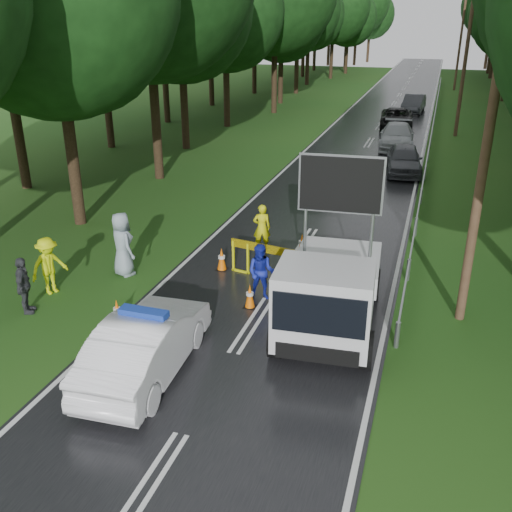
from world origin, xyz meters
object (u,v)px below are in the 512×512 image
at_px(police_sedan, 146,345).
at_px(queue_car_fourth, 414,104).
at_px(officer, 262,228).
at_px(queue_car_third, 396,118).
at_px(queue_car_first, 404,159).
at_px(queue_car_second, 397,136).
at_px(civilian, 261,272).
at_px(barrier, 271,254).
at_px(work_truck, 330,290).

xyz_separation_m(police_sedan, queue_car_fourth, (3.50, 39.96, -0.02)).
bearing_deg(officer, queue_car_third, -116.81).
bearing_deg(queue_car_first, queue_car_second, 91.92).
bearing_deg(civilian, queue_car_fourth, 84.65).
bearing_deg(officer, barrier, 92.24).
bearing_deg(barrier, civilian, -75.69).
bearing_deg(work_truck, queue_car_third, 87.59).
bearing_deg(police_sedan, queue_car_third, -97.87).
height_order(police_sedan, queue_car_second, police_sedan).
relative_size(work_truck, queue_car_first, 1.29).
bearing_deg(queue_car_first, queue_car_third, 90.23).
bearing_deg(queue_car_fourth, queue_car_third, -92.22).
bearing_deg(police_sedan, work_truck, -141.60).
xyz_separation_m(police_sedan, queue_car_third, (2.73, 32.72, -0.07)).
height_order(barrier, officer, officer).
relative_size(barrier, queue_car_second, 0.54).
bearing_deg(queue_car_third, civilian, -97.30).
height_order(police_sedan, queue_car_third, police_sedan).
relative_size(officer, queue_car_first, 0.39).
bearing_deg(queue_car_second, officer, -102.82).
relative_size(police_sedan, work_truck, 0.83).
height_order(police_sedan, queue_car_first, police_sedan).
height_order(barrier, queue_car_fourth, queue_car_fourth).
xyz_separation_m(police_sedan, barrier, (1.25, 5.61, 0.11)).
bearing_deg(civilian, queue_car_second, 82.87).
xyz_separation_m(officer, civilian, (1.06, -3.50, 0.00)).
bearing_deg(queue_car_third, barrier, -97.65).
relative_size(work_truck, queue_car_fourth, 1.24).
relative_size(police_sedan, queue_car_second, 0.92).
bearing_deg(queue_car_second, police_sedan, -100.64).
xyz_separation_m(work_truck, queue_car_fourth, (-0.02, 36.84, -0.42)).
height_order(police_sedan, queue_car_fourth, police_sedan).
bearing_deg(civilian, queue_car_third, 85.34).
distance_m(civilian, queue_car_first, 15.77).
xyz_separation_m(civilian, queue_car_second, (1.97, 21.52, -0.11)).
bearing_deg(work_truck, queue_car_second, 86.54).
xyz_separation_m(officer, queue_car_second, (3.02, 18.02, -0.11)).
distance_m(work_truck, queue_car_fourth, 36.84).
height_order(work_truck, queue_car_second, work_truck).
relative_size(barrier, queue_car_third, 0.56).
distance_m(queue_car_second, queue_car_fourth, 14.15).
height_order(work_truck, civilian, work_truck).
height_order(queue_car_third, queue_car_fourth, queue_car_fourth).
height_order(civilian, queue_car_third, civilian).
bearing_deg(officer, police_sedan, 66.51).
distance_m(barrier, officer, 2.39).
xyz_separation_m(police_sedan, queue_car_second, (3.33, 25.82, -0.02)).
relative_size(civilian, queue_car_second, 0.33).
distance_m(officer, queue_car_fourth, 32.33).
distance_m(police_sedan, queue_car_second, 26.03).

